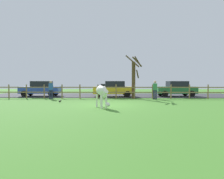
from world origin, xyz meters
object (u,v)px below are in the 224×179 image
Objects in this scene: parked_car_green at (176,89)px; visitor_right_of_tree at (155,89)px; bare_tree at (134,78)px; parked_car_yellow at (113,89)px; crow_on_grass at (60,101)px; visitor_left_of_tree at (51,89)px; zebra at (102,92)px; parked_car_blue at (41,89)px.

visitor_right_of_tree reaches higher than parked_car_green.
bare_tree is 0.95× the size of parked_car_yellow.
crow_on_grass is at bearing -123.32° from parked_car_yellow.
parked_car_green is 2.50× the size of visitor_left_of_tree.
parked_car_green is 2.50× the size of visitor_right_of_tree.
parked_car_green is at bearing 52.60° from zebra.
parked_car_blue is at bearing 165.41° from visitor_right_of_tree.
crow_on_grass is at bearing -156.82° from visitor_right_of_tree.
bare_tree is 2.20× the size of zebra.
visitor_right_of_tree is at bearing 23.18° from crow_on_grass.
parked_car_blue is at bearing 167.09° from bare_tree.
parked_car_blue is 7.58m from parked_car_yellow.
bare_tree is at bearing 6.84° from visitor_left_of_tree.
visitor_right_of_tree reaches higher than zebra.
visitor_right_of_tree is at bearing 54.61° from zebra.
bare_tree is at bearing 70.17° from zebra.
visitor_right_of_tree is at bearing -34.48° from parked_car_yellow.
parked_car_green is at bearing 15.33° from visitor_left_of_tree.
parked_car_blue is (-7.08, 8.85, -0.08)m from zebra.
parked_car_green is (13.99, 0.20, 0.00)m from parked_car_blue.
visitor_left_of_tree is at bearing -173.16° from bare_tree.
bare_tree is 7.52m from visitor_left_of_tree.
zebra is 4.33m from crow_on_grass.
crow_on_grass is (-5.69, -3.97, -1.79)m from bare_tree.
visitor_right_of_tree is at bearing -23.01° from bare_tree.
visitor_right_of_tree is (7.48, 3.21, 0.78)m from crow_on_grass.
bare_tree is 2.83m from parked_car_yellow.
crow_on_grass is 3.61m from visitor_left_of_tree.
bare_tree reaches higher than parked_car_blue.
parked_car_blue and parked_car_green have the same top height.
parked_car_yellow is (3.78, 5.75, 0.72)m from crow_on_grass.
parked_car_green is (4.51, 2.38, -1.07)m from bare_tree.
zebra is at bearing -39.46° from crow_on_grass.
bare_tree is at bearing -152.21° from parked_car_green.
bare_tree is 0.96× the size of parked_car_blue.
bare_tree is 2.19m from visitor_right_of_tree.
visitor_left_of_tree reaches higher than parked_car_yellow.
zebra is 0.43× the size of parked_car_yellow.
crow_on_grass is at bearing -148.13° from parked_car_green.
bare_tree is 9.79m from parked_car_blue.
parked_car_blue is 11.65m from visitor_right_of_tree.
zebra is at bearing -125.39° from visitor_right_of_tree.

